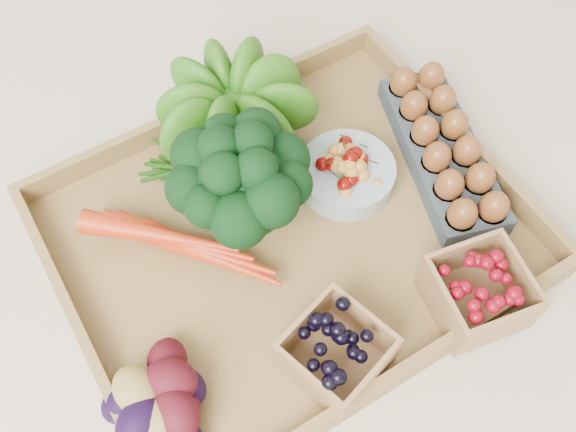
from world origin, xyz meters
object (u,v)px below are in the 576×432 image
tray (288,237)px  broccoli (243,202)px  cherry_bowl (347,174)px  egg_carton (442,153)px

tray → broccoli: size_ratio=3.36×
cherry_bowl → egg_carton: cherry_bowl is taller
broccoli → egg_carton: size_ratio=0.63×
tray → cherry_bowl: size_ratio=4.42×
cherry_bowl → tray: bearing=-165.1°
tray → broccoli: 0.09m
broccoli → egg_carton: 0.28m
tray → cherry_bowl: cherry_bowl is taller
cherry_bowl → egg_carton: size_ratio=0.48×
tray → broccoli: broccoli is taller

